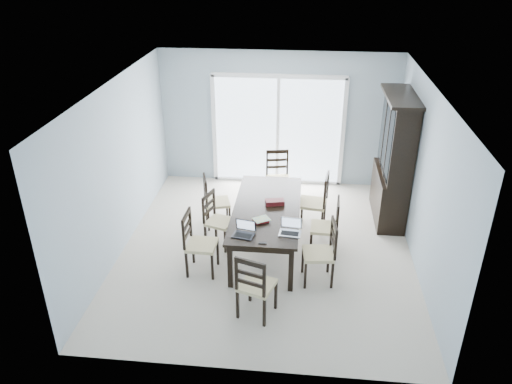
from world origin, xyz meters
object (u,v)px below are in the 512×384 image
at_px(chair_right_near, 325,246).
at_px(hot_tub, 257,143).
at_px(dining_table, 267,212).
at_px(chair_right_mid, 330,221).
at_px(chair_left_far, 212,196).
at_px(laptop_silver, 290,231).
at_px(chair_left_mid, 215,214).
at_px(cell_phone, 263,243).
at_px(chair_left_near, 195,237).
at_px(game_box, 275,202).
at_px(chair_right_far, 319,196).
at_px(chair_end_near, 254,281).
at_px(china_hutch, 394,161).
at_px(laptop_dark, 243,233).
at_px(chair_end_far, 278,171).

distance_m(chair_right_near, hot_tub, 4.40).
xyz_separation_m(dining_table, chair_right_mid, (0.97, 0.02, -0.11)).
bearing_deg(chair_left_far, laptop_silver, 27.96).
relative_size(chair_left_mid, chair_left_far, 0.98).
distance_m(chair_right_mid, cell_phone, 1.40).
distance_m(chair_left_near, game_box, 1.35).
xyz_separation_m(chair_right_far, game_box, (-0.69, -0.61, 0.18)).
bearing_deg(chair_right_near, chair_right_far, -3.59).
bearing_deg(chair_right_far, chair_left_mid, 119.43).
height_order(chair_left_mid, chair_right_near, chair_right_near).
bearing_deg(chair_end_near, chair_right_far, 89.16).
relative_size(chair_left_far, game_box, 3.66).
distance_m(chair_right_far, cell_phone, 1.89).
bearing_deg(china_hutch, dining_table, -148.29).
distance_m(chair_left_mid, chair_end_near, 1.87).
height_order(chair_left_mid, hot_tub, chair_left_mid).
bearing_deg(dining_table, chair_end_near, -90.90).
bearing_deg(chair_left_near, chair_right_mid, 111.48).
height_order(chair_left_near, hot_tub, chair_left_near).
bearing_deg(chair_left_near, chair_right_near, 90.51).
bearing_deg(china_hutch, hot_tub, 138.80).
relative_size(chair_left_near, chair_right_mid, 1.04).
xyz_separation_m(chair_left_mid, chair_end_near, (0.80, -1.69, 0.04)).
bearing_deg(dining_table, game_box, 44.33).
relative_size(chair_left_mid, chair_end_near, 0.93).
distance_m(chair_right_near, chair_right_far, 1.43).
relative_size(cell_phone, game_box, 0.38).
distance_m(cell_phone, game_box, 1.11).
height_order(chair_left_mid, laptop_dark, chair_left_mid).
bearing_deg(hot_tub, chair_left_far, -99.55).
xyz_separation_m(china_hutch, laptop_dark, (-2.28, -2.09, -0.27)).
distance_m(china_hutch, chair_right_near, 2.33).
relative_size(chair_right_mid, laptop_dark, 3.27).
xyz_separation_m(chair_right_far, chair_end_near, (-0.82, -2.33, -0.03)).
height_order(laptop_silver, cell_phone, laptop_silver).
relative_size(dining_table, chair_end_far, 1.98).
bearing_deg(chair_right_mid, laptop_dark, 127.90).
xyz_separation_m(chair_left_near, chair_right_far, (1.77, 1.39, 0.03)).
height_order(dining_table, cell_phone, cell_phone).
xyz_separation_m(china_hutch, hot_tub, (-2.52, 2.21, -0.64)).
distance_m(dining_table, chair_end_far, 1.69).
xyz_separation_m(china_hutch, chair_right_near, (-1.15, -1.96, -0.49)).
xyz_separation_m(chair_right_near, game_box, (-0.76, 0.82, 0.20)).
bearing_deg(laptop_silver, chair_right_mid, 57.29).
distance_m(chair_left_mid, chair_right_near, 1.88).
bearing_deg(chair_left_far, chair_left_mid, -1.84).
bearing_deg(chair_left_mid, chair_right_mid, 105.89).
bearing_deg(dining_table, chair_right_far, 41.99).
height_order(dining_table, chair_end_far, chair_end_far).
bearing_deg(hot_tub, chair_right_mid, -66.86).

